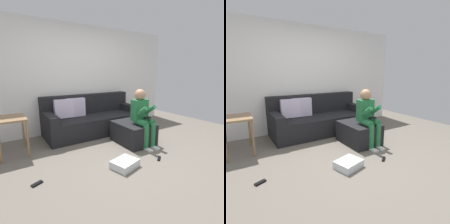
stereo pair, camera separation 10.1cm
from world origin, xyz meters
TOP-DOWN VIEW (x-y plane):
  - ground_plane at (0.00, 0.00)m, footprint 6.89×6.89m
  - wall_back at (0.00, 2.08)m, footprint 5.30×0.10m
  - couch_sectional at (0.11, 1.64)m, footprint 2.26×0.93m
  - ottoman at (0.52, 0.57)m, footprint 0.62×0.81m
  - person_seated at (0.59, 0.37)m, footprint 0.31×0.57m
  - storage_bin at (-0.24, -0.16)m, footprint 0.45×0.40m
  - side_table at (-1.61, 1.27)m, footprint 0.47×0.60m
  - remote_near_ottoman at (0.41, -0.26)m, footprint 0.15×0.13m
  - remote_by_storage_bin at (-0.01, -0.15)m, footprint 0.16×0.06m
  - remote_under_side_table at (-1.45, 0.11)m, footprint 0.16×0.11m

SIDE VIEW (x-z plane):
  - ground_plane at x=0.00m, z-range 0.00..0.00m
  - remote_near_ottoman at x=0.41m, z-range 0.00..0.02m
  - remote_by_storage_bin at x=-0.01m, z-range 0.00..0.02m
  - remote_under_side_table at x=-1.45m, z-range 0.00..0.02m
  - storage_bin at x=-0.24m, z-range 0.00..0.12m
  - ottoman at x=0.52m, z-range 0.00..0.42m
  - couch_sectional at x=0.11m, z-range -0.12..0.78m
  - side_table at x=-1.61m, z-range 0.23..0.90m
  - person_seated at x=0.59m, z-range 0.07..1.17m
  - wall_back at x=0.00m, z-range 0.00..2.54m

